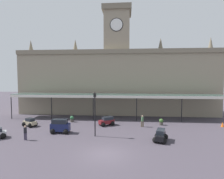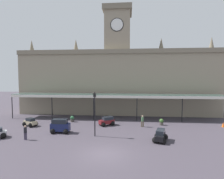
{
  "view_description": "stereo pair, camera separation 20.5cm",
  "coord_description": "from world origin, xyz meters",
  "px_view_note": "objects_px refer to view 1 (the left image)",
  "views": [
    {
      "loc": [
        1.95,
        -16.31,
        7.07
      ],
      "look_at": [
        0.0,
        7.73,
        5.49
      ],
      "focal_mm": 29.23,
      "sensor_mm": 36.0,
      "label": 1
    },
    {
      "loc": [
        2.16,
        -16.3,
        7.07
      ],
      "look_at": [
        0.0,
        7.73,
        5.49
      ],
      "focal_mm": 29.23,
      "sensor_mm": 36.0,
      "label": 2
    }
  ],
  "objects_px": {
    "car_black_estate": "(160,136)",
    "traffic_cone": "(222,124)",
    "car_navy_van": "(60,127)",
    "planter_by_canopy": "(161,122)",
    "car_beige_sedan": "(30,123)",
    "planter_near_kerb": "(72,119)",
    "pedestrian_beside_cars": "(25,132)",
    "victorian_lamppost": "(95,109)",
    "car_maroon_estate": "(107,122)",
    "pedestrian_crossing_forecourt": "(142,121)"
  },
  "relations": [
    {
      "from": "car_navy_van",
      "to": "pedestrian_crossing_forecourt",
      "type": "height_order",
      "value": "car_navy_van"
    },
    {
      "from": "car_black_estate",
      "to": "traffic_cone",
      "type": "bearing_deg",
      "value": 33.83
    },
    {
      "from": "pedestrian_crossing_forecourt",
      "to": "planter_by_canopy",
      "type": "height_order",
      "value": "pedestrian_crossing_forecourt"
    },
    {
      "from": "car_maroon_estate",
      "to": "car_navy_van",
      "type": "bearing_deg",
      "value": -142.97
    },
    {
      "from": "traffic_cone",
      "to": "planter_by_canopy",
      "type": "bearing_deg",
      "value": 177.98
    },
    {
      "from": "car_black_estate",
      "to": "pedestrian_crossing_forecourt",
      "type": "distance_m",
      "value": 5.98
    },
    {
      "from": "traffic_cone",
      "to": "planter_near_kerb",
      "type": "bearing_deg",
      "value": 177.1
    },
    {
      "from": "car_navy_van",
      "to": "victorian_lamppost",
      "type": "relative_size",
      "value": 0.46
    },
    {
      "from": "car_maroon_estate",
      "to": "car_beige_sedan",
      "type": "bearing_deg",
      "value": -172.82
    },
    {
      "from": "planter_by_canopy",
      "to": "pedestrian_beside_cars",
      "type": "bearing_deg",
      "value": -154.45
    },
    {
      "from": "car_black_estate",
      "to": "victorian_lamppost",
      "type": "distance_m",
      "value": 8.11
    },
    {
      "from": "car_black_estate",
      "to": "victorian_lamppost",
      "type": "bearing_deg",
      "value": 172.03
    },
    {
      "from": "car_navy_van",
      "to": "planter_by_canopy",
      "type": "relative_size",
      "value": 2.53
    },
    {
      "from": "car_black_estate",
      "to": "car_beige_sedan",
      "type": "bearing_deg",
      "value": 165.06
    },
    {
      "from": "traffic_cone",
      "to": "pedestrian_beside_cars",
      "type": "bearing_deg",
      "value": -163.17
    },
    {
      "from": "car_black_estate",
      "to": "car_maroon_estate",
      "type": "bearing_deg",
      "value": 137.5
    },
    {
      "from": "car_navy_van",
      "to": "planter_by_canopy",
      "type": "xyz_separation_m",
      "value": [
        13.6,
        4.99,
        -0.32
      ]
    },
    {
      "from": "car_beige_sedan",
      "to": "car_black_estate",
      "type": "bearing_deg",
      "value": -14.94
    },
    {
      "from": "car_black_estate",
      "to": "pedestrian_crossing_forecourt",
      "type": "relative_size",
      "value": 1.45
    },
    {
      "from": "victorian_lamppost",
      "to": "traffic_cone",
      "type": "bearing_deg",
      "value": 17.78
    },
    {
      "from": "car_navy_van",
      "to": "pedestrian_crossing_forecourt",
      "type": "bearing_deg",
      "value": 19.41
    },
    {
      "from": "car_maroon_estate",
      "to": "planter_by_canopy",
      "type": "bearing_deg",
      "value": 5.88
    },
    {
      "from": "car_maroon_estate",
      "to": "traffic_cone",
      "type": "distance_m",
      "value": 16.7
    },
    {
      "from": "car_black_estate",
      "to": "pedestrian_crossing_forecourt",
      "type": "xyz_separation_m",
      "value": [
        -1.53,
        5.77,
        0.34
      ]
    },
    {
      "from": "pedestrian_beside_cars",
      "to": "victorian_lamppost",
      "type": "height_order",
      "value": "victorian_lamppost"
    },
    {
      "from": "car_beige_sedan",
      "to": "pedestrian_crossing_forecourt",
      "type": "distance_m",
      "value": 16.34
    },
    {
      "from": "car_beige_sedan",
      "to": "traffic_cone",
      "type": "distance_m",
      "value": 27.86
    },
    {
      "from": "car_maroon_estate",
      "to": "pedestrian_crossing_forecourt",
      "type": "xyz_separation_m",
      "value": [
        5.19,
        -0.39,
        0.34
      ]
    },
    {
      "from": "car_black_estate",
      "to": "car_navy_van",
      "type": "bearing_deg",
      "value": 170.74
    },
    {
      "from": "traffic_cone",
      "to": "car_black_estate",
      "type": "bearing_deg",
      "value": -146.17
    },
    {
      "from": "car_navy_van",
      "to": "traffic_cone",
      "type": "distance_m",
      "value": 22.7
    },
    {
      "from": "car_beige_sedan",
      "to": "victorian_lamppost",
      "type": "distance_m",
      "value": 11.25
    },
    {
      "from": "car_black_estate",
      "to": "traffic_cone",
      "type": "relative_size",
      "value": 3.51
    },
    {
      "from": "victorian_lamppost",
      "to": "car_navy_van",
      "type": "bearing_deg",
      "value": 168.66
    },
    {
      "from": "car_beige_sedan",
      "to": "car_navy_van",
      "type": "bearing_deg",
      "value": -26.29
    },
    {
      "from": "car_black_estate",
      "to": "planter_by_canopy",
      "type": "xyz_separation_m",
      "value": [
        1.37,
        6.99,
        -0.07
      ]
    },
    {
      "from": "pedestrian_beside_cars",
      "to": "planter_by_canopy",
      "type": "height_order",
      "value": "pedestrian_beside_cars"
    },
    {
      "from": "pedestrian_beside_cars",
      "to": "planter_by_canopy",
      "type": "relative_size",
      "value": 1.74
    },
    {
      "from": "pedestrian_crossing_forecourt",
      "to": "planter_near_kerb",
      "type": "bearing_deg",
      "value": 169.39
    },
    {
      "from": "car_black_estate",
      "to": "car_navy_van",
      "type": "relative_size",
      "value": 0.99
    },
    {
      "from": "car_beige_sedan",
      "to": "planter_near_kerb",
      "type": "xyz_separation_m",
      "value": [
        5.33,
        3.07,
        -0.01
      ]
    },
    {
      "from": "victorian_lamppost",
      "to": "planter_near_kerb",
      "type": "relative_size",
      "value": 5.57
    },
    {
      "from": "pedestrian_crossing_forecourt",
      "to": "planter_near_kerb",
      "type": "xyz_separation_m",
      "value": [
        -10.97,
        2.05,
        -0.42
      ]
    },
    {
      "from": "car_maroon_estate",
      "to": "pedestrian_beside_cars",
      "type": "distance_m",
      "value": 11.06
    },
    {
      "from": "planter_near_kerb",
      "to": "car_black_estate",
      "type": "bearing_deg",
      "value": -32.05
    },
    {
      "from": "pedestrian_beside_cars",
      "to": "victorian_lamppost",
      "type": "relative_size",
      "value": 0.31
    },
    {
      "from": "victorian_lamppost",
      "to": "planter_by_canopy",
      "type": "bearing_deg",
      "value": 33.58
    },
    {
      "from": "car_black_estate",
      "to": "car_maroon_estate",
      "type": "relative_size",
      "value": 1.0
    },
    {
      "from": "car_maroon_estate",
      "to": "traffic_cone",
      "type": "bearing_deg",
      "value": 1.82
    },
    {
      "from": "car_maroon_estate",
      "to": "planter_by_canopy",
      "type": "relative_size",
      "value": 2.53
    }
  ]
}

